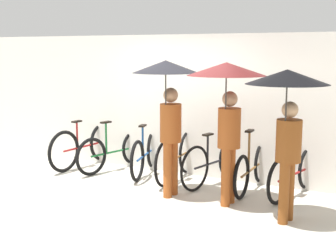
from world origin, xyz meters
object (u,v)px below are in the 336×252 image
Objects in this scene: parked_bicycle_2 at (146,154)px; pedestrian_center at (227,92)px; parked_bicycle_1 at (115,151)px; pedestrian_trailing at (288,103)px; parked_bicycle_0 at (85,146)px; parked_bicycle_5 at (252,168)px; pedestrian_leading at (168,92)px; parked_bicycle_6 at (294,173)px; parked_bicycle_3 at (177,156)px; parked_bicycle_4 at (214,161)px.

pedestrian_center reaches higher than parked_bicycle_2.
parked_bicycle_1 is 0.88× the size of pedestrian_trailing.
pedestrian_center is at bearing -101.43° from parked_bicycle_0.
parked_bicycle_0 is 1.07× the size of parked_bicycle_1.
parked_bicycle_5 is 1.85m from pedestrian_leading.
parked_bicycle_2 is (1.31, 0.05, -0.03)m from parked_bicycle_0.
pedestrian_leading is 1.82m from pedestrian_trailing.
pedestrian_trailing reaches higher than parked_bicycle_1.
parked_bicycle_5 is at bearing -77.25° from parked_bicycle_1.
parked_bicycle_0 is 3.28m from parked_bicycle_5.
pedestrian_trailing is at bearing 174.98° from pedestrian_leading.
pedestrian_center is 0.95m from pedestrian_trailing.
pedestrian_center is (-0.75, -0.93, 1.27)m from parked_bicycle_6.
parked_bicycle_5 is at bearing -92.79° from pedestrian_center.
parked_bicycle_6 reaches higher than parked_bicycle_0.
parked_bicycle_6 is (1.97, 0.01, -0.04)m from parked_bicycle_3.
parked_bicycle_4 is 0.86× the size of pedestrian_center.
parked_bicycle_5 is 0.66m from parked_bicycle_6.
parked_bicycle_5 is (1.31, -0.00, -0.05)m from parked_bicycle_3.
pedestrian_trailing is (0.15, -1.23, 1.19)m from parked_bicycle_6.
parked_bicycle_0 reaches higher than parked_bicycle_4.
parked_bicycle_0 is 1.31m from parked_bicycle_2.
parked_bicycle_6 is 0.82× the size of pedestrian_center.
parked_bicycle_6 is 1.74m from pedestrian_center.
parked_bicycle_1 is 1.05× the size of parked_bicycle_2.
parked_bicycle_5 is at bearing -49.53° from pedestrian_trailing.
parked_bicycle_3 reaches higher than parked_bicycle_6.
parked_bicycle_3 is at bearing -68.28° from pedestrian_leading.
pedestrian_trailing reaches higher than parked_bicycle_0.
parked_bicycle_6 is 0.81× the size of pedestrian_leading.
parked_bicycle_2 is at bearing 82.24° from parked_bicycle_3.
parked_bicycle_6 is at bearing -76.99° from parked_bicycle_1.
parked_bicycle_6 is at bearing -126.00° from pedestrian_center.
parked_bicycle_2 is at bearing -82.85° from parked_bicycle_0.
parked_bicycle_6 reaches higher than parked_bicycle_1.
pedestrian_leading is at bearing 132.30° from parked_bicycle_6.
parked_bicycle_4 is at bearing -105.01° from parked_bicycle_2.
pedestrian_leading is at bearing -107.86° from parked_bicycle_1.
parked_bicycle_6 is at bearing -90.25° from parked_bicycle_5.
pedestrian_leading is at bearing 173.04° from parked_bicycle_4.
pedestrian_trailing is (4.09, -1.22, 1.16)m from parked_bicycle_0.
parked_bicycle_6 reaches higher than parked_bicycle_2.
parked_bicycle_4 is at bearing 100.73° from parked_bicycle_6.
pedestrian_trailing reaches higher than parked_bicycle_2.
parked_bicycle_1 is at bearing -13.10° from pedestrian_trailing.
pedestrian_trailing is (0.90, -0.29, -0.07)m from pedestrian_center.
parked_bicycle_3 is 0.88× the size of pedestrian_trailing.
pedestrian_trailing is (1.80, -0.26, -0.04)m from pedestrian_leading.
parked_bicycle_3 is 0.85× the size of pedestrian_center.
parked_bicycle_0 is at bearing -19.56° from pedestrian_leading.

